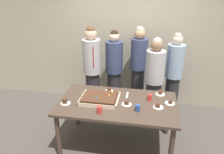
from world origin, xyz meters
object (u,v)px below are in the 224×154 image
at_px(party_table, 117,107).
at_px(plated_slice_center_front, 158,106).
at_px(plated_slice_center_back, 109,91).
at_px(person_serving_front, 114,70).
at_px(drink_cup_nearest, 99,110).
at_px(plated_slice_far_left, 65,102).
at_px(sheet_cake, 100,98).
at_px(person_back_corner, 138,67).
at_px(plated_slice_far_right, 170,103).
at_px(person_striped_tie_right, 92,70).
at_px(plated_slice_near_left, 127,103).
at_px(drink_cup_far_end, 138,108).
at_px(drink_cup_middle, 150,97).
at_px(person_far_right_suit, 174,74).
at_px(person_green_shirt_behind, 154,80).
at_px(cake_server_utensil, 127,95).
at_px(plated_slice_near_right, 160,93).

xyz_separation_m(party_table, plated_slice_center_front, (0.61, -0.04, 0.11)).
relative_size(plated_slice_center_back, person_serving_front, 0.09).
distance_m(plated_slice_center_back, person_serving_front, 0.83).
distance_m(drink_cup_nearest, person_serving_front, 1.50).
xyz_separation_m(plated_slice_far_left, plated_slice_center_back, (0.58, 0.51, -0.01)).
relative_size(sheet_cake, plated_slice_center_front, 3.87).
bearing_deg(person_back_corner, plated_slice_far_right, 48.03).
bearing_deg(person_striped_tie_right, drink_cup_nearest, -2.62).
relative_size(plated_slice_near_left, plated_slice_far_left, 1.00).
bearing_deg(plated_slice_center_back, person_serving_front, 93.82).
relative_size(drink_cup_far_end, person_serving_front, 0.06).
bearing_deg(drink_cup_nearest, drink_cup_middle, 35.55).
bearing_deg(person_far_right_suit, plated_slice_near_left, 13.77).
height_order(plated_slice_far_right, drink_cup_middle, drink_cup_middle).
xyz_separation_m(plated_slice_near_left, drink_cup_middle, (0.33, 0.20, 0.03)).
bearing_deg(person_green_shirt_behind, person_serving_front, -68.09).
bearing_deg(plated_slice_far_right, sheet_cake, -174.96).
bearing_deg(cake_server_utensil, person_far_right_suit, 47.24).
distance_m(plated_slice_far_left, drink_cup_middle, 1.29).
relative_size(plated_slice_far_left, cake_server_utensil, 0.75).
xyz_separation_m(plated_slice_far_left, person_back_corner, (1.00, 1.43, 0.09)).
bearing_deg(person_back_corner, plated_slice_near_right, 47.80).
bearing_deg(plated_slice_center_front, drink_cup_nearest, -160.42).
relative_size(sheet_cake, drink_cup_far_end, 5.81).
bearing_deg(person_back_corner, plated_slice_center_front, 38.27).
distance_m(drink_cup_middle, person_striped_tie_right, 1.33).
relative_size(person_striped_tie_right, person_back_corner, 1.02).
height_order(cake_server_utensil, person_serving_front, person_serving_front).
distance_m(party_table, drink_cup_far_end, 0.40).
xyz_separation_m(drink_cup_middle, drink_cup_far_end, (-0.16, -0.35, 0.00)).
height_order(plated_slice_far_right, drink_cup_far_end, drink_cup_far_end).
height_order(plated_slice_far_right, drink_cup_nearest, drink_cup_nearest).
height_order(person_far_right_suit, person_back_corner, person_back_corner).
bearing_deg(person_green_shirt_behind, plated_slice_near_right, 57.86).
xyz_separation_m(plated_slice_center_front, person_back_corner, (-0.38, 1.30, 0.10)).
xyz_separation_m(party_table, plated_slice_near_right, (0.65, 0.38, 0.11)).
height_order(plated_slice_near_left, cake_server_utensil, plated_slice_near_left).
relative_size(cake_server_utensil, person_striped_tie_right, 0.11).
height_order(plated_slice_center_back, cake_server_utensil, plated_slice_center_back).
height_order(party_table, cake_server_utensil, cake_server_utensil).
bearing_deg(party_table, plated_slice_far_right, 7.34).
bearing_deg(plated_slice_near_left, person_far_right_suit, 56.52).
bearing_deg(plated_slice_center_front, person_striped_tie_right, 142.82).
bearing_deg(plated_slice_near_right, cake_server_utensil, -166.18).
xyz_separation_m(plated_slice_near_right, drink_cup_nearest, (-0.85, -0.71, 0.03)).
bearing_deg(plated_slice_far_left, person_back_corner, 55.05).
bearing_deg(cake_server_utensil, person_striped_tie_right, 139.51).
height_order(drink_cup_nearest, person_striped_tie_right, person_striped_tie_right).
relative_size(plated_slice_near_right, person_green_shirt_behind, 0.09).
relative_size(drink_cup_far_end, person_far_right_suit, 0.06).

